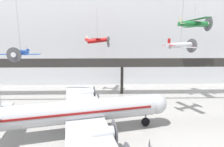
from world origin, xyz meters
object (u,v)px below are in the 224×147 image
at_px(suspended_plane_red_highwing, 97,40).
at_px(info_sign_pedestal, 149,145).
at_px(suspended_plane_silver_racer, 180,45).
at_px(suspended_plane_green_biplane, 194,24).
at_px(suspended_plane_blue_trainer, 21,53).
at_px(airliner_silver_main, 78,112).

distance_m(suspended_plane_red_highwing, info_sign_pedestal, 27.70).
height_order(suspended_plane_silver_racer, suspended_plane_green_biplane, suspended_plane_green_biplane).
bearing_deg(suspended_plane_blue_trainer, suspended_plane_silver_racer, 86.45).
xyz_separation_m(suspended_plane_blue_trainer, suspended_plane_red_highwing, (12.22, 12.78, 2.03)).
distance_m(airliner_silver_main, suspended_plane_green_biplane, 29.73).
xyz_separation_m(suspended_plane_red_highwing, info_sign_pedestal, (7.40, -23.59, -12.50)).
bearing_deg(info_sign_pedestal, airliner_silver_main, 177.64).
distance_m(suspended_plane_silver_racer, suspended_plane_green_biplane, 11.22).
relative_size(suspended_plane_silver_racer, suspended_plane_red_highwing, 1.04).
bearing_deg(suspended_plane_blue_trainer, suspended_plane_red_highwing, 134.86).
height_order(airliner_silver_main, suspended_plane_blue_trainer, suspended_plane_blue_trainer).
xyz_separation_m(suspended_plane_silver_racer, suspended_plane_red_highwing, (-14.46, 13.76, 0.84)).
xyz_separation_m(airliner_silver_main, suspended_plane_green_biplane, (22.30, 14.74, 13.01)).
relative_size(suspended_plane_green_biplane, suspended_plane_red_highwing, 0.93).
relative_size(airliner_silver_main, info_sign_pedestal, 24.91).
bearing_deg(suspended_plane_blue_trainer, info_sign_pedestal, 59.71).
bearing_deg(suspended_plane_blue_trainer, suspended_plane_green_biplane, 101.29).
bearing_deg(suspended_plane_green_biplane, suspended_plane_red_highwing, 161.09).
bearing_deg(suspended_plane_blue_trainer, airliner_silver_main, 53.63).
bearing_deg(suspended_plane_red_highwing, suspended_plane_silver_racer, -28.49).
bearing_deg(suspended_plane_silver_racer, info_sign_pedestal, -147.73).
bearing_deg(suspended_plane_silver_racer, airliner_silver_main, 179.41).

